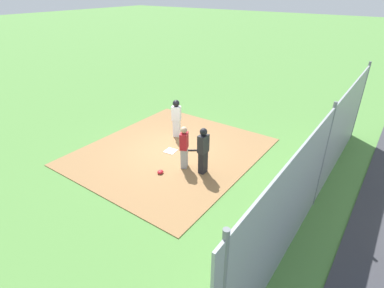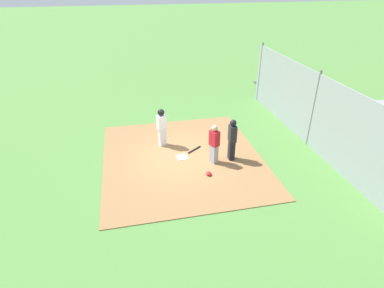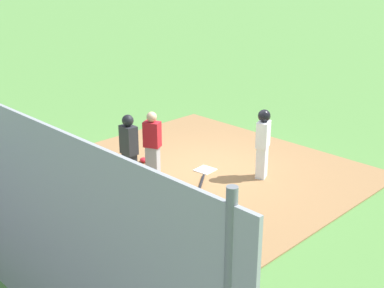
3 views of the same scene
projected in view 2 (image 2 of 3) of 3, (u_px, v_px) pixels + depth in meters
name	position (u px, v px, depth m)	size (l,w,h in m)	color
ground_plane	(182.00, 158.00, 13.07)	(140.00, 140.00, 0.00)	#51843D
dirt_infield	(182.00, 158.00, 13.06)	(7.20, 6.40, 0.03)	olive
home_plate	(182.00, 157.00, 13.05)	(0.44, 0.44, 0.02)	white
catcher	(214.00, 143.00, 12.33)	(0.45, 0.40, 1.63)	#9E9EA3
umpire	(232.00, 139.00, 12.52)	(0.39, 0.27, 1.75)	black
runner	(162.00, 125.00, 13.53)	(0.38, 0.45, 1.70)	silver
baseball_bat	(194.00, 150.00, 13.56)	(0.06, 0.06, 0.78)	black
catcher_mask	(209.00, 174.00, 11.89)	(0.24, 0.20, 0.12)	#B21923
backstop_fence	(313.00, 111.00, 13.36)	(12.00, 0.10, 3.35)	#93999E
parking_lot	(378.00, 136.00, 14.81)	(18.00, 5.20, 0.04)	#38383D
parked_car_silver	(382.00, 125.00, 14.47)	(4.34, 2.19, 1.28)	#B2B2B7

